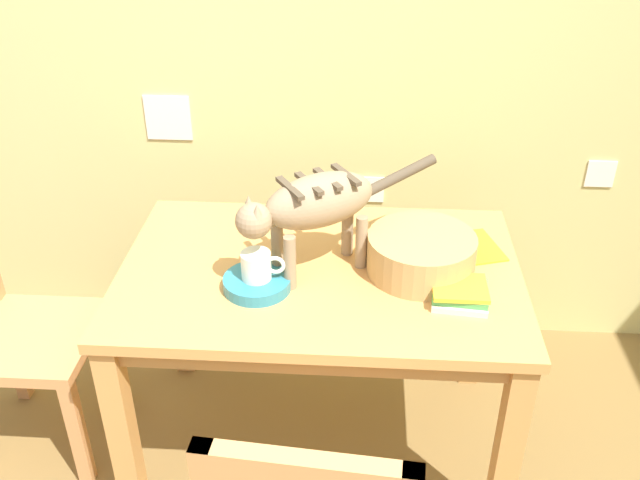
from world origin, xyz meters
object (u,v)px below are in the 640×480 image
at_px(coffee_mug, 257,266).
at_px(wooden_chair_near, 16,333).
at_px(dining_table, 320,293).
at_px(cat, 314,205).
at_px(saucer_bowl, 257,283).
at_px(book_stack, 460,293).
at_px(magazine, 458,249).
at_px(wicker_basket, 421,253).

relative_size(coffee_mug, wooden_chair_near, 0.14).
bearing_deg(dining_table, cat, -131.46).
xyz_separation_m(dining_table, cat, (-0.01, -0.02, 0.32)).
relative_size(saucer_bowl, book_stack, 1.17).
bearing_deg(magazine, wicker_basket, -151.62).
xyz_separation_m(dining_table, book_stack, (0.40, -0.14, 0.12)).
xyz_separation_m(dining_table, wicker_basket, (0.30, 0.01, 0.15)).
height_order(saucer_bowl, coffee_mug, coffee_mug).
xyz_separation_m(cat, wooden_chair_near, (-0.97, -0.03, -0.49)).
relative_size(magazine, wooden_chair_near, 0.27).
height_order(saucer_bowl, wicker_basket, wicker_basket).
xyz_separation_m(saucer_bowl, wicker_basket, (0.48, 0.12, 0.04)).
bearing_deg(saucer_bowl, wooden_chair_near, 174.94).
bearing_deg(wicker_basket, wooden_chair_near, -177.75).
height_order(cat, wicker_basket, cat).
xyz_separation_m(saucer_bowl, coffee_mug, (0.00, 0.00, 0.06)).
distance_m(wicker_basket, wooden_chair_near, 1.33).
bearing_deg(dining_table, coffee_mug, -145.63).
distance_m(saucer_bowl, book_stack, 0.58).
relative_size(book_stack, wooden_chair_near, 0.18).
bearing_deg(wooden_chair_near, book_stack, 86.02).
distance_m(cat, book_stack, 0.48).
bearing_deg(coffee_mug, wooden_chair_near, 174.96).
xyz_separation_m(cat, book_stack, (0.42, -0.12, -0.20)).
bearing_deg(saucer_bowl, cat, 32.13).
bearing_deg(wooden_chair_near, wicker_basket, 92.19).
bearing_deg(dining_table, saucer_bowl, -146.16).
bearing_deg(wicker_basket, dining_table, -179.00).
xyz_separation_m(dining_table, magazine, (0.43, 0.13, 0.10)).
bearing_deg(coffee_mug, dining_table, 34.37).
bearing_deg(coffee_mug, wicker_basket, 14.53).
relative_size(saucer_bowl, coffee_mug, 1.54).
bearing_deg(wooden_chair_near, magazine, 97.13).
bearing_deg(wooden_chair_near, cat, 91.62).
bearing_deg(magazine, cat, -178.06).
xyz_separation_m(saucer_bowl, book_stack, (0.58, -0.02, 0.01)).
xyz_separation_m(cat, saucer_bowl, (-0.16, -0.10, -0.21)).
distance_m(coffee_mug, magazine, 0.66).
relative_size(cat, magazine, 2.23).
height_order(cat, book_stack, cat).
height_order(saucer_bowl, wooden_chair_near, wooden_chair_near).
xyz_separation_m(coffee_mug, wicker_basket, (0.47, 0.12, -0.02)).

